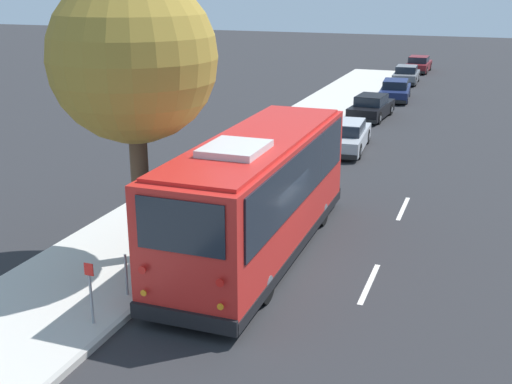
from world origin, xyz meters
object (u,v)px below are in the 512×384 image
at_px(shuttle_bus, 258,189).
at_px(fire_hydrant, 271,167).
at_px(sign_post_far, 126,275).
at_px(sign_post_near, 91,293).
at_px(parked_sedan_maroon, 419,65).
at_px(parked_sedan_silver, 347,136).
at_px(parked_sedan_gray, 406,75).
at_px(parked_sedan_black, 371,107).
at_px(street_tree, 135,47).
at_px(parked_sedan_navy, 395,90).

xyz_separation_m(shuttle_bus, fire_hydrant, (6.61, 1.89, -1.33)).
bearing_deg(sign_post_far, sign_post_near, 180.00).
bearing_deg(shuttle_bus, parked_sedan_maroon, 0.13).
relative_size(shuttle_bus, parked_sedan_silver, 2.03).
relative_size(parked_sedan_gray, fire_hydrant, 5.16).
xyz_separation_m(shuttle_bus, parked_sedan_maroon, (40.26, 0.42, -1.28)).
relative_size(shuttle_bus, parked_sedan_gray, 2.31).
bearing_deg(parked_sedan_maroon, parked_sedan_silver, -179.05).
bearing_deg(parked_sedan_maroon, fire_hydrant, 178.15).
xyz_separation_m(shuttle_bus, sign_post_near, (-5.12, 1.96, -1.00)).
xyz_separation_m(parked_sedan_silver, sign_post_near, (-17.43, 1.69, 0.27)).
distance_m(parked_sedan_silver, parked_sedan_maroon, 27.96).
relative_size(parked_sedan_black, sign_post_near, 3.14).
relative_size(street_tree, sign_post_near, 5.65).
bearing_deg(parked_sedan_maroon, parked_sedan_black, -179.69).
bearing_deg(parked_sedan_silver, street_tree, 166.32).
relative_size(parked_sedan_silver, street_tree, 0.59).
height_order(parked_sedan_black, fire_hydrant, parked_sedan_black).
bearing_deg(parked_sedan_black, parked_sedan_navy, 0.90).
xyz_separation_m(street_tree, fire_hydrant, (8.14, -0.78, -5.18)).
distance_m(parked_sedan_navy, parked_sedan_gray, 7.28).
xyz_separation_m(shuttle_bus, street_tree, (-1.53, 2.67, 3.85)).
bearing_deg(street_tree, sign_post_near, -168.81).
height_order(parked_sedan_gray, parked_sedan_maroon, parked_sedan_gray).
relative_size(parked_sedan_maroon, street_tree, 0.57).
xyz_separation_m(parked_sedan_black, parked_sedan_maroon, (20.58, -0.12, -0.01)).
relative_size(parked_sedan_gray, sign_post_far, 4.02).
distance_m(parked_sedan_gray, street_tree, 35.38).
height_order(shuttle_bus, parked_sedan_navy, shuttle_bus).
height_order(parked_sedan_maroon, sign_post_near, sign_post_near).
height_order(parked_sedan_maroon, street_tree, street_tree).
distance_m(parked_sedan_silver, sign_post_near, 17.51).
height_order(parked_sedan_gray, street_tree, street_tree).
distance_m(shuttle_bus, sign_post_near, 5.57).
distance_m(shuttle_bus, parked_sedan_navy, 26.17).
bearing_deg(sign_post_far, street_tree, 18.14).
distance_m(shuttle_bus, parked_sedan_gray, 33.43).
bearing_deg(sign_post_near, parked_sedan_maroon, -1.94).
bearing_deg(parked_sedan_navy, street_tree, 170.16).
height_order(parked_sedan_silver, street_tree, street_tree).
relative_size(parked_sedan_silver, fire_hydrant, 5.87).
distance_m(parked_sedan_maroon, sign_post_far, 43.99).
relative_size(parked_sedan_gray, street_tree, 0.52).
relative_size(shuttle_bus, sign_post_near, 6.76).
height_order(parked_sedan_black, sign_post_far, parked_sedan_black).
relative_size(sign_post_far, fire_hydrant, 1.28).
relative_size(shuttle_bus, parked_sedan_black, 2.15).
xyz_separation_m(parked_sedan_silver, fire_hydrant, (-5.70, 1.62, -0.07)).
relative_size(parked_sedan_silver, parked_sedan_maroon, 1.04).
bearing_deg(street_tree, parked_sedan_maroon, -3.08).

